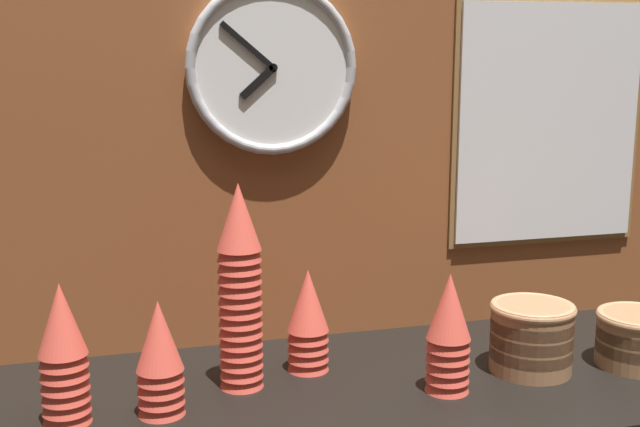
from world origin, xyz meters
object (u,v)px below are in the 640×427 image
cup_stack_left (160,358)px  bowl_stack_far_right (638,337)px  menu_board (549,123)px  cup_stack_far_left (63,354)px  cup_stack_center_right (449,333)px  bowl_stack_right (531,335)px  cup_stack_center (308,320)px  cup_stack_center_left (240,287)px  wall_clock (272,68)px

cup_stack_left → bowl_stack_far_right: bearing=-1.5°
cup_stack_left → menu_board: 95.85cm
cup_stack_far_left → menu_board: menu_board is taller
cup_stack_center_right → bowl_stack_right: cup_stack_center_right is taller
cup_stack_center → cup_stack_center_right: bearing=-36.5°
cup_stack_center_left → wall_clock: 43.15cm
cup_stack_left → wall_clock: size_ratio=0.58×
cup_stack_center_right → bowl_stack_far_right: 39.62cm
cup_stack_far_left → cup_stack_center_right: bearing=-4.2°
cup_stack_center_left → bowl_stack_far_right: cup_stack_center_left is taller
cup_stack_center → cup_stack_far_left: 43.87cm
cup_stack_far_left → cup_stack_left: bearing=-3.3°
bowl_stack_far_right → bowl_stack_right: bearing=172.0°
cup_stack_center_left → cup_stack_left: bearing=-152.5°
cup_stack_center_right → cup_stack_left: bearing=175.6°
cup_stack_center → cup_stack_center_right: 26.11cm
bowl_stack_right → wall_clock: 69.61cm
cup_stack_center_right → bowl_stack_far_right: (39.28, 1.42, -5.01)cm
cup_stack_left → cup_stack_center: bearing=23.0°
cup_stack_far_left → bowl_stack_right: (82.01, -0.28, -4.64)cm
cup_stack_center_right → menu_board: menu_board is taller
cup_stack_center → bowl_stack_right: bearing=-15.8°
cup_stack_left → menu_board: menu_board is taller
menu_board → cup_stack_left: bearing=-161.6°
cup_stack_far_left → cup_stack_center_left: size_ratio=0.63×
cup_stack_left → menu_board: (85.23, 28.35, 33.47)cm
cup_stack_left → bowl_stack_far_right: size_ratio=1.24×
cup_stack_center → wall_clock: 48.16cm
cup_stack_center_left → bowl_stack_right: (52.76, -6.97, -11.31)cm
cup_stack_left → cup_stack_center_left: bearing=27.5°
cup_stack_far_left → wall_clock: bearing=33.9°
cup_stack_center_left → bowl_stack_far_right: (73.43, -9.88, -12.64)cm
cup_stack_center_right → bowl_stack_far_right: bearing=2.1°
cup_stack_center → menu_board: size_ratio=0.37×
bowl_stack_far_right → menu_board: 48.55cm
bowl_stack_right → bowl_stack_far_right: bowl_stack_right is taller
cup_stack_center → cup_stack_left: 30.09cm
cup_stack_left → bowl_stack_far_right: cup_stack_left is taller
cup_stack_center_right → wall_clock: wall_clock is taller
cup_stack_left → menu_board: bearing=18.4°
cup_stack_center → bowl_stack_far_right: bearing=-13.2°
menu_board → wall_clock: bearing=-179.2°
wall_clock → cup_stack_center_right: bearing=-52.6°
cup_stack_center_right → cup_stack_center: bearing=143.5°
cup_stack_center_left → menu_board: 77.82cm
wall_clock → menu_board: (60.42, 0.89, -11.98)cm
cup_stack_center → bowl_stack_far_right: size_ratio=1.24×
cup_stack_center → bowl_stack_far_right: 62.00cm
cup_stack_left → cup_stack_center_right: 48.80cm
menu_board → cup_stack_center_right: bearing=-138.7°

